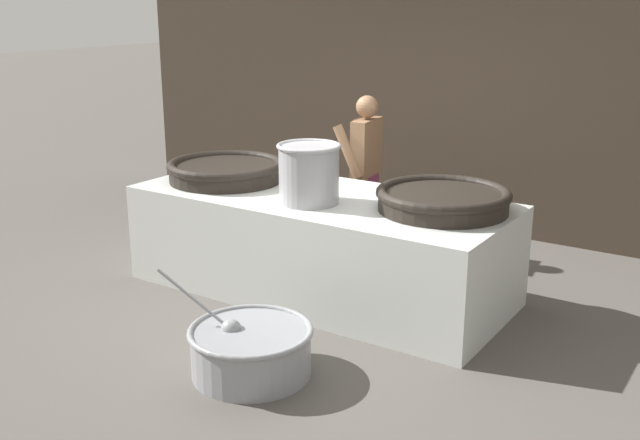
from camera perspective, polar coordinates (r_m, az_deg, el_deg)
ground_plane at (r=7.07m, az=-0.00°, el=-5.37°), size 60.00×60.00×0.00m
back_wall at (r=8.96m, az=9.80°, el=12.93°), size 9.02×0.24×4.21m
hearth_platform at (r=6.91m, az=-0.00°, el=-1.83°), size 3.47×1.45×0.92m
giant_wok_near at (r=7.38m, az=-7.18°, el=3.81°), size 1.15×1.15×0.20m
giant_wok_far at (r=6.36m, az=9.36°, el=1.61°), size 1.14×1.14×0.19m
stock_pot at (r=6.49m, az=-0.85°, el=3.65°), size 0.56×0.56×0.52m
cook at (r=7.93m, az=3.47°, el=3.93°), size 0.42×0.64×1.68m
prep_bowl_vegetables at (r=5.53m, az=-5.30°, el=-9.72°), size 1.16×0.91×0.74m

